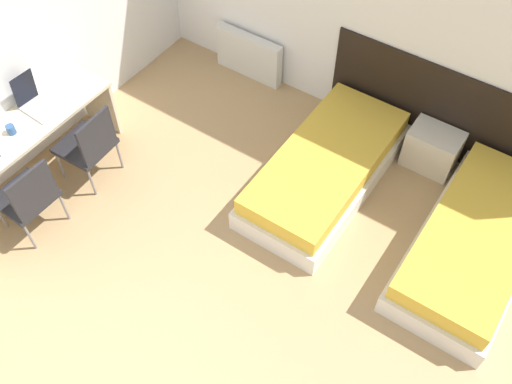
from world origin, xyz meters
name	(u,v)px	position (x,y,z in m)	size (l,w,h in m)	color
wall_back	(370,8)	(0.00, 4.27, 1.35)	(5.92, 0.05, 2.70)	white
wall_left	(18,33)	(-2.49, 2.12, 1.35)	(0.05, 5.25, 2.70)	white
headboard_panel	(448,116)	(1.04, 4.23, 0.53)	(2.59, 0.03, 1.06)	black
bed_near_window	(326,169)	(0.26, 3.19, 0.21)	(0.93, 2.02, 0.43)	silver
bed_near_door	(475,243)	(1.82, 3.19, 0.21)	(0.93, 2.02, 0.43)	silver
nightstand	(432,149)	(1.04, 4.02, 0.23)	(0.52, 0.36, 0.46)	beige
radiator	(249,55)	(-1.33, 4.15, 0.27)	(0.85, 0.12, 0.55)	silver
desk	(22,141)	(-2.19, 1.57, 0.57)	(0.55, 1.98, 0.73)	beige
chair_near_laptop	(89,143)	(-1.71, 1.96, 0.48)	(0.50, 0.50, 0.89)	#232328
chair_near_notebook	(28,196)	(-1.71, 1.18, 0.48)	(0.49, 0.49, 0.89)	#232328
laptop	(35,102)	(-2.25, 1.89, 0.80)	(0.37, 0.26, 0.37)	silver
mug	(11,129)	(-2.18, 1.52, 0.77)	(0.08, 0.08, 0.09)	#2D5184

